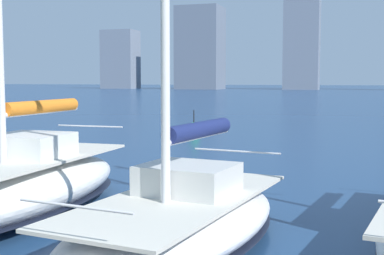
# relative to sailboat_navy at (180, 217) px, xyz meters

# --- Properties ---
(city_skyline) EXTENTS (168.21, 16.93, 39.21)m
(city_skyline) POSITION_rel_sailboat_navy_xyz_m (6.47, -157.79, 13.26)
(city_skyline) COLOR slate
(city_skyline) RESTS_ON ground
(sailboat_navy) EXTENTS (3.70, 6.99, 9.95)m
(sailboat_navy) POSITION_rel_sailboat_navy_xyz_m (0.00, 0.00, 0.00)
(sailboat_navy) COLOR white
(sailboat_navy) RESTS_ON ground
(sailboat_orange) EXTENTS (2.82, 7.55, 11.15)m
(sailboat_orange) POSITION_rel_sailboat_navy_xyz_m (4.33, -1.20, 0.15)
(sailboat_orange) COLOR white
(sailboat_orange) RESTS_ON ground
(channel_buoy) EXTENTS (0.70, 0.70, 1.40)m
(channel_buoy) POSITION_rel_sailboat_navy_xyz_m (6.10, -19.84, -0.24)
(channel_buoy) COLOR green
(channel_buoy) RESTS_ON ground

